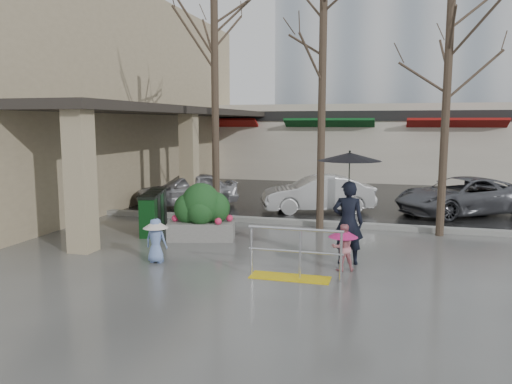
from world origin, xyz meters
The scene contains 20 objects.
ground centered at (0.00, 0.00, 0.00)m, with size 120.00×120.00×0.00m, color #51514F.
street_asphalt centered at (0.00, 22.00, 0.01)m, with size 120.00×36.00×0.01m, color black.
curb centered at (0.00, 4.00, 0.07)m, with size 120.00×0.30×0.15m, color gray.
near_building centered at (-9.00, 8.00, 4.00)m, with size 6.00×18.00×8.00m, color tan.
canopy_slab centered at (-4.80, 8.00, 3.62)m, with size 2.80×18.00×0.25m, color #2D2823.
pillar_front centered at (-3.90, -0.50, 1.75)m, with size 0.55×0.55×3.50m, color tan.
pillar_back centered at (-3.90, 6.00, 1.75)m, with size 0.55×0.55×3.50m, color tan.
storefront_row centered at (2.00, 17.97, 2.01)m, with size 34.00×6.74×4.00m.
handrail centered at (1.36, -1.20, 0.38)m, with size 1.90×0.50×1.03m.
tree_west centered at (-2.00, 3.60, 5.08)m, with size 3.20×3.20×6.80m.
tree_midwest centered at (1.20, 3.60, 5.23)m, with size 3.20×3.20×7.00m.
tree_mideast centered at (4.50, 3.60, 4.86)m, with size 3.20×3.20×6.50m.
woman centered at (2.30, 0.15, 1.47)m, with size 1.37×1.37×2.49m.
child_pink centered at (2.26, -0.41, 0.58)m, with size 0.62×0.62×1.00m.
child_blue centered at (-1.78, -0.89, 0.60)m, with size 0.56×0.56×1.00m.
planter centered at (-1.63, 1.46, 0.72)m, with size 1.89×1.27×1.50m.
news_boxes centered at (-3.32, 2.03, 0.56)m, with size 1.00×2.06×1.12m.
car_a centered at (-4.08, 6.21, 0.63)m, with size 1.49×3.70×1.26m, color #B4B4B9.
car_b centered at (0.72, 6.36, 0.63)m, with size 1.33×3.82×1.26m, color silver.
car_c centered at (5.46, 7.12, 0.63)m, with size 2.09×4.53×1.26m, color #5C5E64.
Camera 1 is at (3.21, -10.65, 3.08)m, focal length 35.00 mm.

